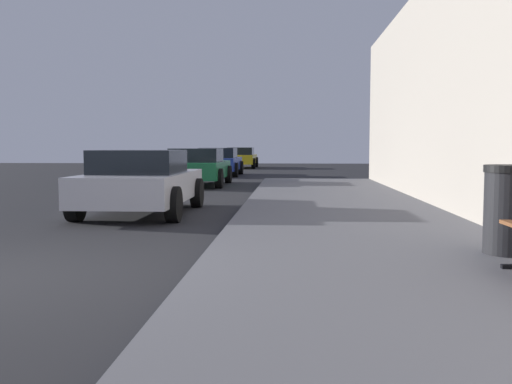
{
  "coord_description": "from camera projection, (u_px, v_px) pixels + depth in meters",
  "views": [
    {
      "loc": [
        2.98,
        -5.65,
        1.34
      ],
      "look_at": [
        2.45,
        3.15,
        0.65
      ],
      "focal_mm": 40.82,
      "sensor_mm": 36.0,
      "label": 1
    }
  ],
  "objects": [
    {
      "name": "car_blue",
      "position": [
        219.0,
        162.0,
        26.58
      ],
      "size": [
        1.99,
        4.26,
        1.27
      ],
      "color": "#233899",
      "rests_on": "ground_plane"
    },
    {
      "name": "car_green",
      "position": [
        198.0,
        167.0,
        19.89
      ],
      "size": [
        2.03,
        4.24,
        1.27
      ],
      "color": "#196638",
      "rests_on": "ground_plane"
    },
    {
      "name": "car_yellow",
      "position": [
        241.0,
        157.0,
        36.17
      ],
      "size": [
        1.94,
        4.42,
        1.27
      ],
      "color": "yellow",
      "rests_on": "ground_plane"
    },
    {
      "name": "car_silver",
      "position": [
        142.0,
        182.0,
        11.51
      ],
      "size": [
        1.99,
        4.01,
        1.27
      ],
      "color": "#B7B7BF",
      "rests_on": "ground_plane"
    },
    {
      "name": "sidewalk",
      "position": [
        396.0,
        277.0,
        5.66
      ],
      "size": [
        4.0,
        32.0,
        0.15
      ],
      "primitive_type": "cube",
      "color": "#5B5B60",
      "rests_on": "ground_plane"
    },
    {
      "name": "trash_bin",
      "position": [
        510.0,
        209.0,
        6.43
      ],
      "size": [
        0.58,
        0.58,
        0.99
      ],
      "color": "black",
      "rests_on": "sidewalk"
    }
  ]
}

